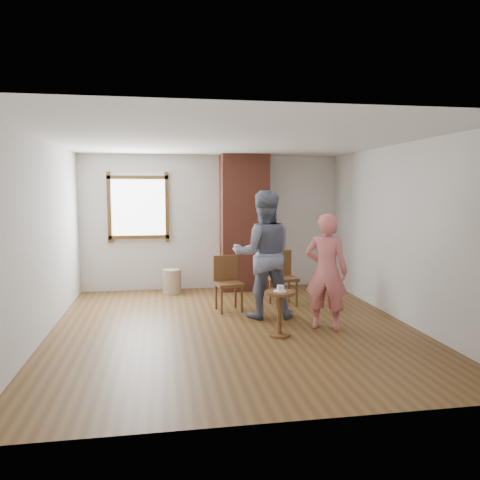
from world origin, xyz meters
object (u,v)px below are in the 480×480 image
object	(u,v)px
man	(263,254)
dining_chair_right	(282,275)
stoneware_crock	(172,281)
dining_chair_left	(227,280)
side_table	(280,306)
person_pink	(326,272)

from	to	relation	value
man	dining_chair_right	bearing A→B (deg)	-118.69
stoneware_crock	dining_chair_left	xyz separation A→B (m)	(0.86, -1.42, 0.27)
dining_chair_left	side_table	distance (m)	1.54
side_table	man	distance (m)	1.11
dining_chair_left	dining_chair_right	xyz separation A→B (m)	(0.95, 0.22, 0.02)
dining_chair_left	side_table	bearing A→B (deg)	-80.21
dining_chair_right	person_pink	size ratio (longest dim) A/B	0.56
dining_chair_right	person_pink	xyz separation A→B (m)	(0.25, -1.47, 0.30)
side_table	man	world-z (taller)	man
dining_chair_left	person_pink	size ratio (longest dim) A/B	0.54
man	person_pink	bearing A→B (deg)	138.73
dining_chair_left	stoneware_crock	bearing A→B (deg)	112.35
stoneware_crock	dining_chair_right	xyz separation A→B (m)	(1.81, -1.20, 0.28)
side_table	stoneware_crock	bearing A→B (deg)	115.05
man	person_pink	size ratio (longest dim) A/B	1.19
dining_chair_right	side_table	xyz separation A→B (m)	(-0.46, -1.68, -0.10)
stoneware_crock	dining_chair_left	bearing A→B (deg)	-58.90
stoneware_crock	dining_chair_right	distance (m)	2.19
side_table	person_pink	xyz separation A→B (m)	(0.71, 0.21, 0.40)
dining_chair_left	side_table	xyz separation A→B (m)	(0.49, -1.46, -0.09)
dining_chair_right	man	size ratio (longest dim) A/B	0.47
dining_chair_left	dining_chair_right	world-z (taller)	dining_chair_right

